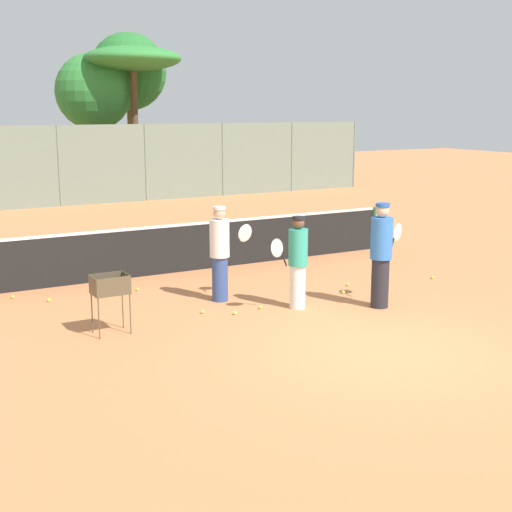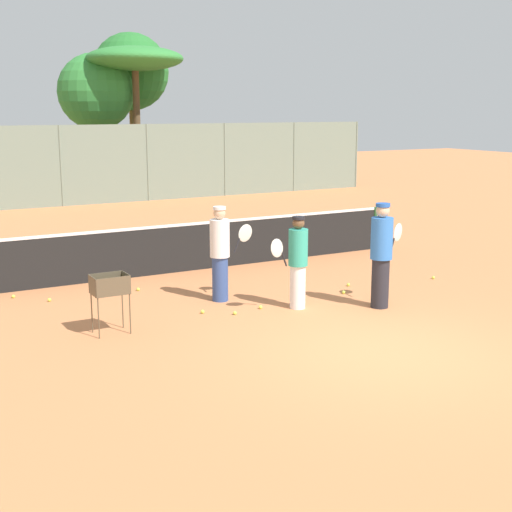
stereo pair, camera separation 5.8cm
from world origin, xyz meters
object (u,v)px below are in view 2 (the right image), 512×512
Objects in this scene: player_white_outfit at (381,254)px; player_red_cap at (298,261)px; player_yellow_shirt at (220,252)px; parked_car at (168,172)px; ball_cart at (110,289)px; tennis_net at (201,245)px.

player_white_outfit is 1.50m from player_red_cap.
player_yellow_shirt reaches higher than parked_car.
player_red_cap is 20.95m from parked_car.
player_white_outfit is 4.78m from ball_cart.
player_white_outfit is 2.92m from player_yellow_shirt.
parked_car reaches higher than tennis_net.
player_red_cap reaches higher than ball_cart.
ball_cart is at bearing -161.11° from player_yellow_shirt.
ball_cart is (-3.18, -3.47, 0.16)m from tennis_net.
player_white_outfit is at bearing -70.91° from tennis_net.
tennis_net is 5.91× the size of player_red_cap.
player_yellow_shirt is 0.42× the size of parked_car.
tennis_net reaches higher than ball_cart.
player_yellow_shirt is (-2.30, 1.81, -0.06)m from player_white_outfit.
ball_cart is 21.91m from parked_car.
player_yellow_shirt is at bearing -109.62° from parked_car.
parked_car is at bearing 65.28° from ball_cart.
tennis_net is at bearing 70.84° from player_yellow_shirt.
ball_cart is at bearing 149.41° from player_white_outfit.
player_red_cap is 1.49m from player_yellow_shirt.
player_white_outfit is 0.45× the size of parked_car.
player_yellow_shirt is at bearing -63.32° from player_red_cap.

